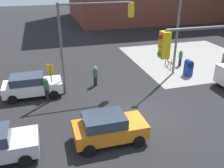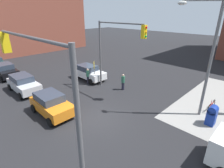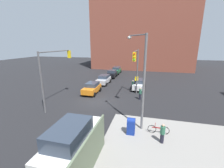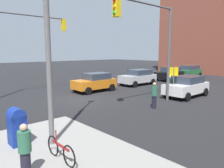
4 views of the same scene
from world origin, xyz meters
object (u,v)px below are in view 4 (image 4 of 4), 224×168
Objects in this scene: sedan_white at (187,86)px; pedestrian_waiting at (154,95)px; traffic_signal_nw_corner at (151,34)px; sedan_black at (170,73)px; street_lamp_corner at (51,19)px; bicycle_leaning_on_fence at (61,150)px; pedestrian_crossing at (169,86)px; sedan_silver at (138,77)px; coupe_green at (189,71)px; mailbox_blue at (17,125)px; traffic_signal_se_corner at (25,37)px; sedan_orange at (95,82)px; pedestrian_walking_north at (25,150)px.

pedestrian_waiting is at bearing 5.95° from sedan_white.
traffic_signal_nw_corner is 14.01m from sedan_black.
bicycle_leaning_on_fence is at bearing 67.23° from street_lamp_corner.
sedan_silver is at bearing -10.21° from pedestrian_crossing.
traffic_signal_nw_corner is 1.46× the size of coupe_green.
mailbox_blue is 21.66m from sedan_black.
mailbox_blue is 13.02m from sedan_white.
traffic_signal_nw_corner is 5.79m from sedan_white.
coupe_green is at bearing -159.97° from bicycle_leaning_on_fence.
pedestrian_waiting is at bearing 58.09° from traffic_signal_nw_corner.
sedan_silver is at bearing -151.19° from street_lamp_corner.
traffic_signal_nw_corner is at bearing 116.63° from traffic_signal_se_corner.
traffic_signal_nw_corner is at bearing 85.94° from sedan_orange.
sedan_white is 13.88m from pedestrian_walking_north.
sedan_orange and sedan_black have the same top height.
sedan_silver is 1.08× the size of sedan_black.
pedestrian_crossing is at bearing 33.09° from sedan_black.
traffic_signal_nw_corner is 4.55× the size of mailbox_blue.
pedestrian_crossing reaches higher than pedestrian_walking_north.
traffic_signal_se_corner is 6.77m from sedan_orange.
traffic_signal_se_corner is at bearing 59.78° from pedestrian_crossing.
street_lamp_corner is at bearing 17.05° from coupe_green.
traffic_signal_nw_corner reaches higher than pedestrian_walking_north.
traffic_signal_nw_corner reaches higher than pedestrian_crossing.
street_lamp_corner is 11.52m from pedestrian_crossing.
traffic_signal_se_corner is 1.59× the size of sedan_white.
sedan_silver is 18.01m from pedestrian_walking_north.
pedestrian_walking_north is 1.30m from bicycle_leaning_on_fence.
sedan_white reaches higher than bicycle_leaning_on_fence.
street_lamp_corner is (2.84, 10.07, 0.02)m from traffic_signal_se_corner.
coupe_green is at bearing 179.27° from sedan_orange.
pedestrian_waiting reaches higher than sedan_silver.
pedestrian_waiting reaches higher than coupe_green.
traffic_signal_se_corner is at bearing -26.86° from sedan_orange.
bicycle_leaning_on_fence is at bearing 73.24° from traffic_signal_se_corner.
mailbox_blue is 0.85× the size of pedestrian_crossing.
sedan_silver is 9.71m from pedestrian_waiting.
sedan_white is 2.50× the size of pedestrian_waiting.
sedan_orange is 7.75m from sedan_white.
pedestrian_crossing is at bearing 133.50° from traffic_signal_se_corner.
sedan_black is (-11.93, -6.28, -3.79)m from traffic_signal_nw_corner.
sedan_white is at bearing 134.04° from traffic_signal_se_corner.
street_lamp_corner reaches higher than bicycle_leaning_on_fence.
coupe_green is (-23.93, -7.34, -3.86)m from street_lamp_corner.
mailbox_blue is at bearing -23.74° from street_lamp_corner.
street_lamp_corner is 4.70m from bicycle_leaning_on_fence.
mailbox_blue is 0.32× the size of coupe_green.
coupe_green is (-21.09, 2.72, -3.83)m from traffic_signal_se_corner.
mailbox_blue is at bearing 128.70° from pedestrian_walking_north.
pedestrian_waiting reaches higher than mailbox_blue.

